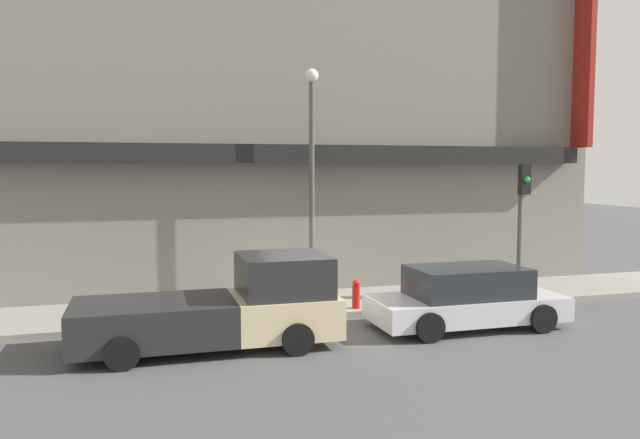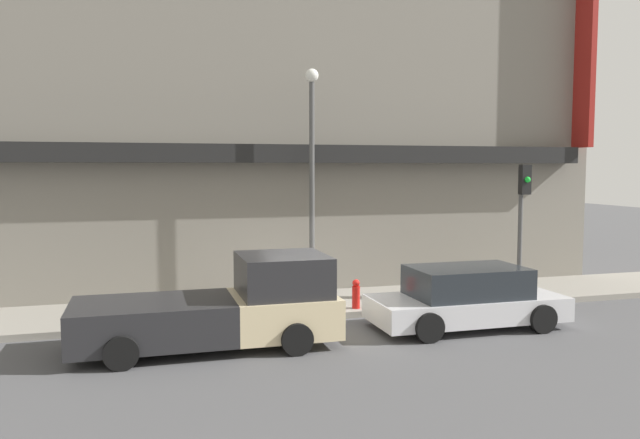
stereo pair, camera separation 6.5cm
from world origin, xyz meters
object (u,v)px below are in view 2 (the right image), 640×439
object	(u,v)px
fire_hydrant	(356,294)
street_lamp	(312,158)
pickup_truck	(225,308)
traffic_light	(522,206)
parked_car	(467,298)

from	to	relation	value
fire_hydrant	street_lamp	world-z (taller)	street_lamp
pickup_truck	fire_hydrant	distance (m)	4.01
street_lamp	traffic_light	xyz separation A→B (m)	(5.50, -1.44, -1.29)
street_lamp	traffic_light	world-z (taller)	street_lamp
fire_hydrant	street_lamp	distance (m)	3.79
street_lamp	traffic_light	bearing A→B (deg)	-14.70
fire_hydrant	street_lamp	bearing A→B (deg)	117.66
parked_car	fire_hydrant	xyz separation A→B (m)	(-2.05, 1.88, -0.16)
pickup_truck	fire_hydrant	world-z (taller)	pickup_truck
fire_hydrant	traffic_light	world-z (taller)	traffic_light
pickup_truck	parked_car	xyz separation A→B (m)	(5.58, 0.00, -0.12)
pickup_truck	traffic_light	distance (m)	8.68
street_lamp	pickup_truck	bearing A→B (deg)	-129.78
pickup_truck	parked_car	size ratio (longest dim) A/B	1.19
pickup_truck	street_lamp	bearing A→B (deg)	51.93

